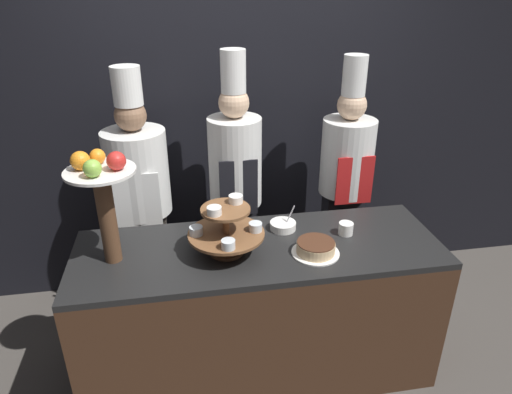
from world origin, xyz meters
TOP-DOWN VIEW (x-y plane):
  - wall_back at (0.00, 1.37)m, footprint 10.00×0.06m
  - buffet_counter at (0.00, 0.34)m, footprint 1.99×0.68m
  - tiered_stand at (-0.18, 0.31)m, footprint 0.40×0.40m
  - fruit_pedestal at (-0.76, 0.34)m, footprint 0.34×0.34m
  - cake_round at (0.28, 0.22)m, footprint 0.25×0.25m
  - cup_white at (0.51, 0.39)m, footprint 0.08×0.08m
  - serving_bowl_far at (0.17, 0.51)m, footprint 0.15×0.15m
  - chef_left at (-0.66, 0.99)m, footprint 0.39×0.39m
  - chef_center_left at (-0.04, 0.99)m, footprint 0.34×0.34m
  - chef_center_right at (0.72, 0.99)m, footprint 0.35×0.35m

SIDE VIEW (x-z plane):
  - buffet_counter at x=0.00m, z-range 0.00..0.87m
  - serving_bowl_far at x=0.17m, z-range 0.82..0.96m
  - cake_round at x=0.28m, z-range 0.87..0.94m
  - cup_white at x=0.51m, z-range 0.87..0.94m
  - chef_left at x=-0.66m, z-range 0.07..1.80m
  - chef_center_right at x=0.72m, z-range 0.06..1.82m
  - chef_center_left at x=-0.04m, z-range 0.07..1.88m
  - tiered_stand at x=-0.18m, z-range 0.86..1.16m
  - fruit_pedestal at x=-0.76m, z-range 0.96..1.55m
  - wall_back at x=0.00m, z-range 0.00..2.80m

